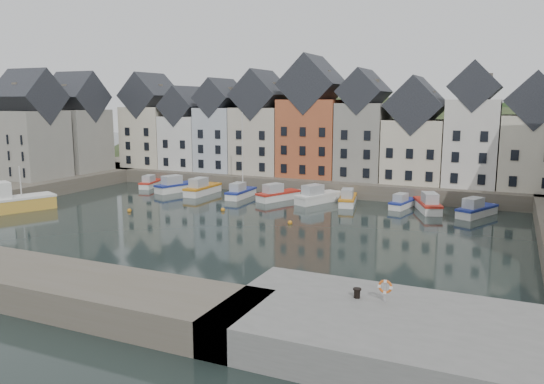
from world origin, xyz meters
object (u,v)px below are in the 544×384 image
Objects in this scene: boat_d at (240,192)px; large_vessel at (1,202)px; mooring_bollard at (357,293)px; boat_a at (151,183)px; life_ring_post at (385,287)px.

boat_d reaches higher than large_vessel.
boat_d is 21.04× the size of mooring_bollard.
mooring_bollard is at bearing -54.09° from boat_a.
boat_d is 29.46m from large_vessel.
boat_d is 9.06× the size of life_ring_post.
mooring_bollard is (25.99, -35.08, 1.54)m from boat_d.
mooring_bollard is at bearing 6.57° from large_vessel.
large_vessel reaches higher than life_ring_post.
mooring_bollard is (47.00, -14.44, 0.97)m from large_vessel.
mooring_bollard is at bearing -54.40° from boat_d.
boat_a is at bearing 139.91° from life_ring_post.
life_ring_post reaches higher than boat_a.
boat_a is at bearing 138.85° from mooring_bollard.
boat_d reaches higher than boat_a.
boat_d is 1.05× the size of large_vessel.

